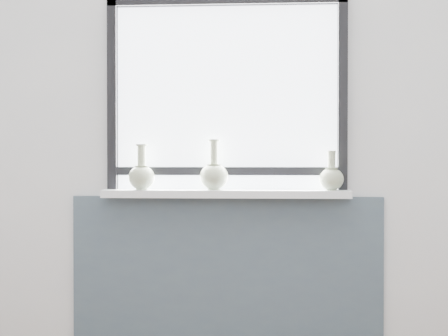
# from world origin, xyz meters

# --- Properties ---
(back_wall) EXTENTS (3.60, 0.02, 2.60)m
(back_wall) POSITION_xyz_m (0.00, 1.81, 1.30)
(back_wall) COLOR silver
(back_wall) RESTS_ON ground
(apron_panel) EXTENTS (1.70, 0.03, 0.86)m
(apron_panel) POSITION_xyz_m (0.00, 1.78, 0.43)
(apron_panel) COLOR #42535E
(apron_panel) RESTS_ON ground
(windowsill) EXTENTS (1.32, 0.18, 0.04)m
(windowsill) POSITION_xyz_m (0.00, 1.71, 0.88)
(windowsill) COLOR white
(windowsill) RESTS_ON apron_panel
(window) EXTENTS (1.30, 0.06, 1.05)m
(window) POSITION_xyz_m (0.00, 1.77, 1.44)
(window) COLOR black
(window) RESTS_ON windowsill
(vase_a) EXTENTS (0.14, 0.14, 0.25)m
(vase_a) POSITION_xyz_m (-0.45, 1.69, 0.98)
(vase_a) COLOR #B1BF9A
(vase_a) RESTS_ON windowsill
(vase_b) EXTENTS (0.15, 0.15, 0.27)m
(vase_b) POSITION_xyz_m (-0.06, 1.71, 0.98)
(vase_b) COLOR #B1BF9A
(vase_b) RESTS_ON windowsill
(vase_c) EXTENTS (0.13, 0.13, 0.21)m
(vase_c) POSITION_xyz_m (0.56, 1.69, 0.97)
(vase_c) COLOR #B1BF9A
(vase_c) RESTS_ON windowsill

